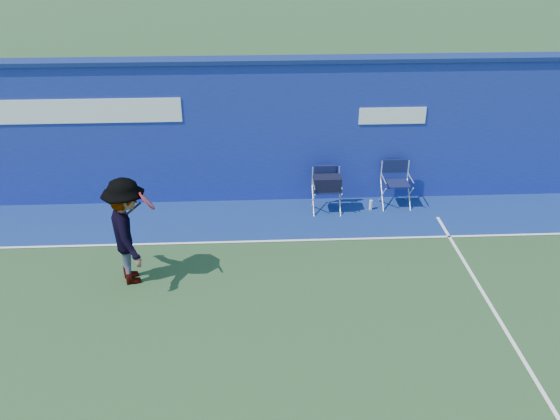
{
  "coord_description": "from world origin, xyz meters",
  "views": [
    {
      "loc": [
        0.68,
        -6.69,
        5.86
      ],
      "look_at": [
        1.14,
        2.6,
        1.0
      ],
      "focal_mm": 38.0,
      "sensor_mm": 36.0,
      "label": 1
    }
  ],
  "objects_px": {
    "water_bottle": "(371,205)",
    "directors_chair_left": "(327,194)",
    "directors_chair_right": "(396,193)",
    "tennis_player": "(128,232)"
  },
  "relations": [
    {
      "from": "directors_chair_left",
      "to": "water_bottle",
      "type": "height_order",
      "value": "directors_chair_left"
    },
    {
      "from": "tennis_player",
      "to": "directors_chair_right",
      "type": "bearing_deg",
      "value": 26.44
    },
    {
      "from": "tennis_player",
      "to": "water_bottle",
      "type": "bearing_deg",
      "value": 27.51
    },
    {
      "from": "directors_chair_left",
      "to": "tennis_player",
      "type": "relative_size",
      "value": 0.5
    },
    {
      "from": "directors_chair_left",
      "to": "directors_chair_right",
      "type": "height_order",
      "value": "directors_chair_right"
    },
    {
      "from": "directors_chair_left",
      "to": "water_bottle",
      "type": "relative_size",
      "value": 4.31
    },
    {
      "from": "directors_chair_left",
      "to": "tennis_player",
      "type": "distance_m",
      "value": 4.4
    },
    {
      "from": "directors_chair_right",
      "to": "water_bottle",
      "type": "distance_m",
      "value": 0.61
    },
    {
      "from": "directors_chair_left",
      "to": "tennis_player",
      "type": "bearing_deg",
      "value": -146.78
    },
    {
      "from": "water_bottle",
      "to": "directors_chair_left",
      "type": "bearing_deg",
      "value": -179.44
    }
  ]
}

